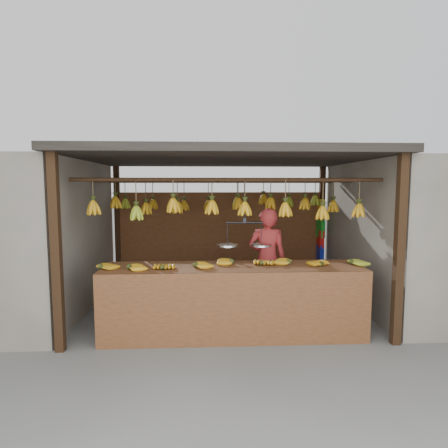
{
  "coord_description": "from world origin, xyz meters",
  "views": [
    {
      "loc": [
        -0.31,
        -5.78,
        1.92
      ],
      "look_at": [
        0.0,
        0.3,
        1.3
      ],
      "focal_mm": 30.0,
      "sensor_mm": 36.0,
      "label": 1
    }
  ],
  "objects": [
    {
      "name": "vendor",
      "position": [
        0.64,
        -0.17,
        0.79
      ],
      "size": [
        0.64,
        0.49,
        1.59
      ],
      "primitive_type": "imported",
      "rotation": [
        0.0,
        0.0,
        2.94
      ],
      "color": "#BF3333",
      "rests_on": "ground"
    },
    {
      "name": "bag_bundles",
      "position": [
        1.94,
        1.35,
        1.02
      ],
      "size": [
        0.08,
        0.26,
        1.23
      ],
      "color": "yellow",
      "rests_on": "ground"
    },
    {
      "name": "ground",
      "position": [
        0.0,
        0.0,
        0.0
      ],
      "size": [
        80.0,
        80.0,
        0.0
      ],
      "primitive_type": "plane",
      "color": "#5B5B57"
    },
    {
      "name": "balance_scale",
      "position": [
        0.2,
        -1.0,
        1.2
      ],
      "size": [
        0.7,
        0.27,
        0.86
      ],
      "color": "black",
      "rests_on": "ground"
    },
    {
      "name": "neighbor_right",
      "position": [
        3.6,
        0.0,
        1.15
      ],
      "size": [
        3.0,
        3.0,
        2.3
      ],
      "primitive_type": "cube",
      "color": "slate",
      "rests_on": "ground"
    },
    {
      "name": "stall",
      "position": [
        0.0,
        0.33,
        1.97
      ],
      "size": [
        4.3,
        3.3,
        2.4
      ],
      "color": "black",
      "rests_on": "ground"
    },
    {
      "name": "hanging_bananas",
      "position": [
        0.0,
        -0.01,
        1.62
      ],
      "size": [
        3.6,
        2.2,
        0.39
      ],
      "color": "#BF8514",
      "rests_on": "ground"
    },
    {
      "name": "counter",
      "position": [
        0.04,
        -1.23,
        0.71
      ],
      "size": [
        3.45,
        0.75,
        0.96
      ],
      "color": "brown",
      "rests_on": "ground"
    }
  ]
}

